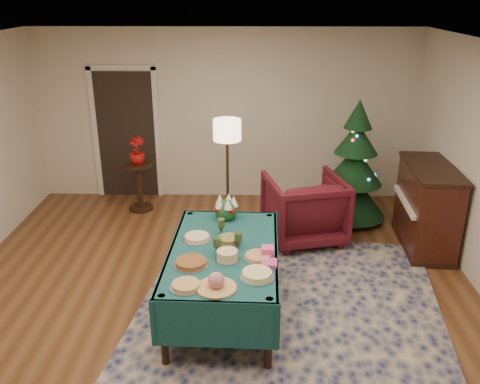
{
  "coord_description": "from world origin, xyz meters",
  "views": [
    {
      "loc": [
        0.38,
        -4.4,
        3.21
      ],
      "look_at": [
        0.27,
        1.26,
        0.95
      ],
      "focal_mm": 38.0,
      "sensor_mm": 36.0,
      "label": 1
    }
  ],
  "objects_px": {
    "armchair": "(304,206)",
    "side_table": "(140,188)",
    "gift_box": "(268,252)",
    "floor_lamp": "(227,137)",
    "piano": "(427,208)",
    "christmas_tree": "(354,168)",
    "buffet_table": "(224,262)",
    "potted_plant": "(137,157)"
  },
  "relations": [
    {
      "from": "armchair",
      "to": "side_table",
      "type": "xyz_separation_m",
      "value": [
        -2.44,
        0.98,
        -0.14
      ]
    },
    {
      "from": "gift_box",
      "to": "armchair",
      "type": "distance_m",
      "value": 1.95
    },
    {
      "from": "gift_box",
      "to": "floor_lamp",
      "type": "bearing_deg",
      "value": 102.26
    },
    {
      "from": "piano",
      "to": "christmas_tree",
      "type": "bearing_deg",
      "value": 135.22
    },
    {
      "from": "buffet_table",
      "to": "gift_box",
      "type": "relative_size",
      "value": 16.38
    },
    {
      "from": "side_table",
      "to": "piano",
      "type": "bearing_deg",
      "value": -15.72
    },
    {
      "from": "potted_plant",
      "to": "floor_lamp",
      "type": "bearing_deg",
      "value": -22.17
    },
    {
      "from": "buffet_table",
      "to": "floor_lamp",
      "type": "distance_m",
      "value": 2.26
    },
    {
      "from": "buffet_table",
      "to": "christmas_tree",
      "type": "bearing_deg",
      "value": 53.21
    },
    {
      "from": "side_table",
      "to": "christmas_tree",
      "type": "relative_size",
      "value": 0.41
    },
    {
      "from": "gift_box",
      "to": "side_table",
      "type": "xyz_separation_m",
      "value": [
        -1.88,
        2.83,
        -0.44
      ]
    },
    {
      "from": "armchair",
      "to": "christmas_tree",
      "type": "relative_size",
      "value": 0.55
    },
    {
      "from": "gift_box",
      "to": "christmas_tree",
      "type": "height_order",
      "value": "christmas_tree"
    },
    {
      "from": "side_table",
      "to": "gift_box",
      "type": "bearing_deg",
      "value": -56.38
    },
    {
      "from": "side_table",
      "to": "christmas_tree",
      "type": "distance_m",
      "value": 3.26
    },
    {
      "from": "floor_lamp",
      "to": "side_table",
      "type": "distance_m",
      "value": 1.79
    },
    {
      "from": "buffet_table",
      "to": "gift_box",
      "type": "height_order",
      "value": "gift_box"
    },
    {
      "from": "buffet_table",
      "to": "floor_lamp",
      "type": "xyz_separation_m",
      "value": [
        -0.05,
        2.13,
        0.74
      ]
    },
    {
      "from": "gift_box",
      "to": "piano",
      "type": "relative_size",
      "value": 0.09
    },
    {
      "from": "side_table",
      "to": "potted_plant",
      "type": "height_order",
      "value": "potted_plant"
    },
    {
      "from": "buffet_table",
      "to": "christmas_tree",
      "type": "height_order",
      "value": "christmas_tree"
    },
    {
      "from": "christmas_tree",
      "to": "floor_lamp",
      "type": "bearing_deg",
      "value": -172.41
    },
    {
      "from": "floor_lamp",
      "to": "christmas_tree",
      "type": "relative_size",
      "value": 0.87
    },
    {
      "from": "floor_lamp",
      "to": "piano",
      "type": "distance_m",
      "value": 2.81
    },
    {
      "from": "piano",
      "to": "buffet_table",
      "type": "bearing_deg",
      "value": -148.88
    },
    {
      "from": "buffet_table",
      "to": "side_table",
      "type": "relative_size",
      "value": 2.64
    },
    {
      "from": "floor_lamp",
      "to": "piano",
      "type": "xyz_separation_m",
      "value": [
        2.64,
        -0.57,
        -0.79
      ]
    },
    {
      "from": "buffet_table",
      "to": "gift_box",
      "type": "bearing_deg",
      "value": -16.51
    },
    {
      "from": "floor_lamp",
      "to": "side_table",
      "type": "bearing_deg",
      "value": 157.83
    },
    {
      "from": "gift_box",
      "to": "piano",
      "type": "xyz_separation_m",
      "value": [
        2.14,
        1.69,
        -0.25
      ]
    },
    {
      "from": "potted_plant",
      "to": "christmas_tree",
      "type": "bearing_deg",
      "value": -5.75
    },
    {
      "from": "floor_lamp",
      "to": "gift_box",
      "type": "bearing_deg",
      "value": -77.74
    },
    {
      "from": "gift_box",
      "to": "potted_plant",
      "type": "relative_size",
      "value": 0.28
    },
    {
      "from": "side_table",
      "to": "piano",
      "type": "height_order",
      "value": "piano"
    },
    {
      "from": "buffet_table",
      "to": "side_table",
      "type": "height_order",
      "value": "buffet_table"
    },
    {
      "from": "buffet_table",
      "to": "piano",
      "type": "relative_size",
      "value": 1.47
    },
    {
      "from": "armchair",
      "to": "christmas_tree",
      "type": "xyz_separation_m",
      "value": [
        0.77,
        0.66,
        0.31
      ]
    },
    {
      "from": "buffet_table",
      "to": "potted_plant",
      "type": "height_order",
      "value": "potted_plant"
    },
    {
      "from": "armchair",
      "to": "piano",
      "type": "relative_size",
      "value": 0.76
    },
    {
      "from": "buffet_table",
      "to": "christmas_tree",
      "type": "distance_m",
      "value": 2.97
    },
    {
      "from": "potted_plant",
      "to": "armchair",
      "type": "bearing_deg",
      "value": -21.91
    },
    {
      "from": "floor_lamp",
      "to": "potted_plant",
      "type": "distance_m",
      "value": 1.57
    }
  ]
}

